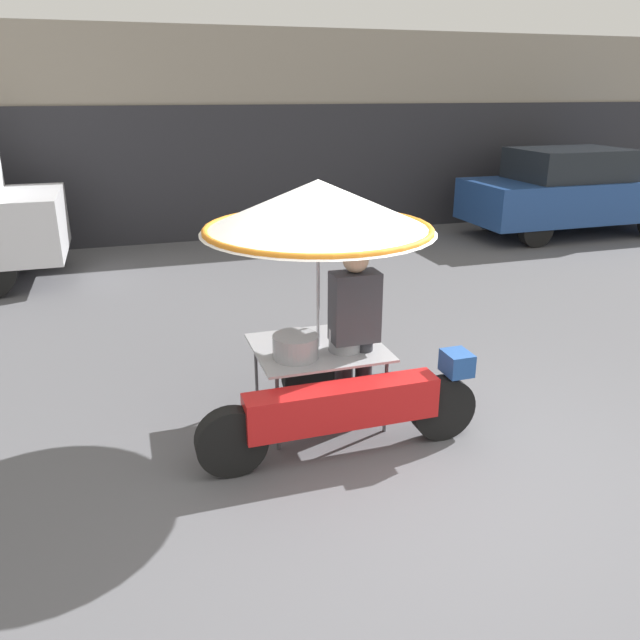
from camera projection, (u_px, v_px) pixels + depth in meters
ground_plane at (431, 477)px, 4.56m from camera, size 36.00×36.00×0.00m
shopfront_building at (219, 134)px, 12.12m from camera, size 28.00×2.06×3.69m
vendor_motorcycle_cart at (321, 239)px, 4.78m from camera, size 2.23×1.83×2.03m
vendor_person at (354, 330)px, 4.99m from camera, size 0.38×0.22×1.53m
parked_car at (573, 192)px, 11.91m from camera, size 4.25×1.67×1.62m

